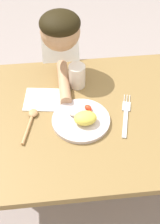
% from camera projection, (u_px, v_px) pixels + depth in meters
% --- Properties ---
extents(ground_plane, '(8.00, 8.00, 0.00)m').
position_uv_depth(ground_plane, '(98.00, 201.00, 1.84)').
color(ground_plane, gray).
extents(dining_table, '(1.40, 0.72, 0.70)m').
position_uv_depth(dining_table, '(103.00, 128.00, 1.39)').
color(dining_table, olive).
rests_on(dining_table, ground_plane).
extents(plate, '(0.23, 0.23, 0.06)m').
position_uv_depth(plate, '(82.00, 119.00, 1.29)').
color(plate, silver).
rests_on(plate, dining_table).
extents(fork, '(0.08, 0.23, 0.01)m').
position_uv_depth(fork, '(126.00, 116.00, 1.32)').
color(fork, silver).
rests_on(fork, dining_table).
extents(spoon, '(0.07, 0.18, 0.02)m').
position_uv_depth(spoon, '(31.00, 120.00, 1.29)').
color(spoon, tan).
rests_on(spoon, dining_table).
extents(drinking_cup, '(0.07, 0.07, 0.10)m').
position_uv_depth(drinking_cup, '(77.00, 76.00, 1.41)').
color(drinking_cup, silver).
rests_on(drinking_cup, dining_table).
extents(person, '(0.17, 0.50, 0.98)m').
position_uv_depth(person, '(62.00, 76.00, 1.69)').
color(person, '#4A4B66').
rests_on(person, ground_plane).
extents(napkin, '(0.17, 0.15, 0.00)m').
position_uv_depth(napkin, '(43.00, 100.00, 1.38)').
color(napkin, white).
rests_on(napkin, dining_table).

